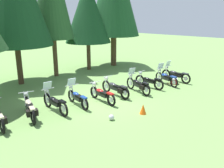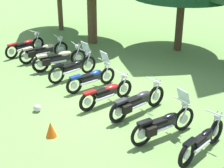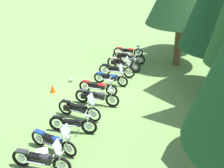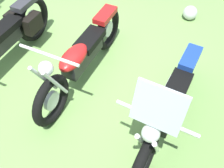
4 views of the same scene
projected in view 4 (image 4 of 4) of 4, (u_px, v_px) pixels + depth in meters
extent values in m
plane|color=#6B934C|center=(78.00, 85.00, 3.77)|extent=(80.00, 80.00, 0.00)
torus|color=black|center=(143.00, 163.00, 2.65)|extent=(0.27, 0.68, 0.67)
cylinder|color=silver|center=(143.00, 163.00, 2.65)|extent=(0.11, 0.26, 0.25)
torus|color=black|center=(187.00, 71.00, 3.50)|extent=(0.27, 0.68, 0.67)
cylinder|color=silver|center=(187.00, 71.00, 3.50)|extent=(0.11, 0.26, 0.25)
cube|color=black|center=(170.00, 105.00, 2.99)|extent=(0.38, 0.76, 0.24)
ellipsoid|color=navy|center=(166.00, 110.00, 2.76)|extent=(0.38, 0.57, 0.19)
cube|color=black|center=(177.00, 87.00, 3.02)|extent=(0.35, 0.53, 0.10)
cube|color=navy|center=(191.00, 58.00, 3.22)|extent=(0.29, 0.47, 0.08)
cylinder|color=silver|center=(156.00, 148.00, 2.43)|extent=(0.12, 0.34, 0.65)
cylinder|color=silver|center=(141.00, 141.00, 2.48)|extent=(0.12, 0.34, 0.65)
cylinder|color=silver|center=(156.00, 118.00, 2.25)|extent=(0.76, 0.22, 0.04)
sphere|color=silver|center=(151.00, 133.00, 2.29)|extent=(0.21, 0.21, 0.17)
cylinder|color=silver|center=(163.00, 96.00, 3.19)|extent=(0.26, 0.73, 0.08)
cube|color=silver|center=(158.00, 108.00, 2.10)|extent=(0.46, 0.25, 0.39)
torus|color=black|center=(52.00, 101.00, 3.16)|extent=(0.25, 0.69, 0.68)
cylinder|color=silver|center=(52.00, 101.00, 3.16)|extent=(0.10, 0.26, 0.25)
torus|color=black|center=(108.00, 29.00, 4.09)|extent=(0.25, 0.69, 0.68)
cylinder|color=silver|center=(108.00, 29.00, 4.09)|extent=(0.10, 0.26, 0.25)
cube|color=black|center=(83.00, 55.00, 3.55)|extent=(0.37, 0.80, 0.23)
ellipsoid|color=#B21919|center=(73.00, 57.00, 3.32)|extent=(0.37, 0.59, 0.18)
cube|color=black|center=(90.00, 40.00, 3.59)|extent=(0.35, 0.56, 0.10)
cube|color=#B21919|center=(105.00, 15.00, 3.80)|extent=(0.28, 0.47, 0.08)
cylinder|color=silver|center=(56.00, 83.00, 2.95)|extent=(0.11, 0.34, 0.65)
cylinder|color=silver|center=(44.00, 79.00, 2.99)|extent=(0.11, 0.34, 0.65)
cylinder|color=silver|center=(49.00, 55.00, 2.76)|extent=(0.75, 0.18, 0.04)
sphere|color=silver|center=(46.00, 68.00, 2.80)|extent=(0.20, 0.20, 0.17)
cylinder|color=silver|center=(81.00, 49.00, 3.75)|extent=(0.23, 0.78, 0.08)
torus|color=black|center=(33.00, 19.00, 4.21)|extent=(0.24, 0.75, 0.74)
cylinder|color=silver|center=(33.00, 19.00, 4.21)|extent=(0.10, 0.29, 0.28)
cube|color=black|center=(4.00, 28.00, 3.68)|extent=(0.34, 0.58, 0.10)
cube|color=#2D2D33|center=(25.00, 3.00, 3.90)|extent=(0.27, 0.47, 0.08)
cylinder|color=silver|center=(0.00, 39.00, 3.84)|extent=(0.22, 0.82, 0.08)
cube|color=black|center=(33.00, 23.00, 3.97)|extent=(0.19, 0.34, 0.26)
cube|color=black|center=(15.00, 18.00, 4.06)|extent=(0.19, 0.34, 0.26)
sphere|color=silver|center=(190.00, 13.00, 4.74)|extent=(0.26, 0.26, 0.26)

